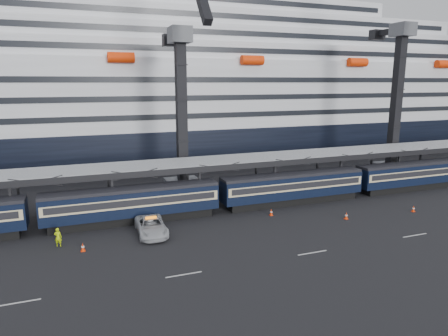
{
  "coord_description": "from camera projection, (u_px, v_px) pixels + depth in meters",
  "views": [
    {
      "loc": [
        -33.26,
        -32.76,
        15.17
      ],
      "look_at": [
        -17.34,
        10.0,
        5.28
      ],
      "focal_mm": 32.0,
      "sensor_mm": 36.0,
      "label": 1
    }
  ],
  "objects": [
    {
      "name": "crane_dark_near",
      "position": [
        182.0,
        107.0,
        52.25
      ],
      "size": [
        4.5,
        17.75,
        35.08
      ],
      "color": "#484B4F",
      "rests_on": "ground"
    },
    {
      "name": "traffic_cone_b",
      "position": [
        83.0,
        247.0,
        36.4
      ],
      "size": [
        0.41,
        0.41,
        0.82
      ],
      "color": "#FF3608",
      "rests_on": "ground"
    },
    {
      "name": "cruise_ship",
      "position": [
        237.0,
        95.0,
        83.7
      ],
      "size": [
        214.09,
        28.84,
        34.0
      ],
      "color": "black",
      "rests_on": "ground"
    },
    {
      "name": "pickup_truck",
      "position": [
        151.0,
        226.0,
        40.39
      ],
      "size": [
        2.98,
        6.16,
        1.69
      ],
      "primitive_type": "imported",
      "rotation": [
        0.0,
        0.0,
        -0.03
      ],
      "color": "#B2B5BA",
      "rests_on": "ground"
    },
    {
      "name": "worker",
      "position": [
        58.0,
        237.0,
        37.37
      ],
      "size": [
        0.76,
        0.59,
        1.83
      ],
      "primitive_type": "imported",
      "rotation": [
        0.0,
        0.0,
        2.89
      ],
      "color": "#BCDF0B",
      "rests_on": "ground"
    },
    {
      "name": "traffic_cone_d",
      "position": [
        271.0,
        212.0,
        46.2
      ],
      "size": [
        0.39,
        0.39,
        0.79
      ],
      "color": "#FF3608",
      "rests_on": "ground"
    },
    {
      "name": "ground",
      "position": [
        400.0,
        220.0,
        44.56
      ],
      "size": [
        260.0,
        260.0,
        0.0
      ],
      "primitive_type": "plane",
      "color": "black",
      "rests_on": "ground"
    },
    {
      "name": "traffic_cone_e",
      "position": [
        413.0,
        209.0,
        47.51
      ],
      "size": [
        0.38,
        0.38,
        0.75
      ],
      "color": "#FF3608",
      "rests_on": "ground"
    },
    {
      "name": "canopy",
      "position": [
        329.0,
        154.0,
        56.27
      ],
      "size": [
        130.0,
        6.25,
        5.53
      ],
      "color": "gray",
      "rests_on": "ground"
    },
    {
      "name": "crane_dark_mid",
      "position": [
        399.0,
        93.0,
        62.95
      ],
      "size": [
        4.5,
        18.24,
        39.64
      ],
      "color": "#484B4F",
      "rests_on": "ground"
    },
    {
      "name": "traffic_cone_c",
      "position": [
        346.0,
        216.0,
        44.95
      ],
      "size": [
        0.41,
        0.41,
        0.82
      ],
      "color": "#FF3608",
      "rests_on": "ground"
    },
    {
      "name": "train",
      "position": [
        316.0,
        184.0,
        51.67
      ],
      "size": [
        133.05,
        3.0,
        4.05
      ],
      "color": "black",
      "rests_on": "ground"
    }
  ]
}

